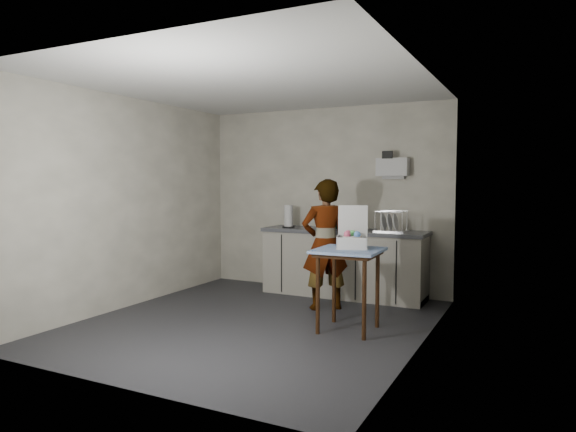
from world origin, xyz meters
The scene contains 15 objects.
ground centered at (0.00, 0.00, 0.00)m, with size 4.00×4.00×0.00m, color #242428.
wall_back centered at (0.00, 1.99, 1.30)m, with size 3.60×0.02×2.60m, color #B0AC99.
wall_right centered at (1.79, 0.00, 1.30)m, with size 0.02×4.00×2.60m, color #B0AC99.
wall_left centered at (-1.79, 0.00, 1.30)m, with size 0.02×4.00×2.60m, color #B0AC99.
ceiling centered at (0.00, 0.00, 2.60)m, with size 3.60×4.00×0.01m, color white.
kitchen_counter centered at (0.40, 1.70, 0.43)m, with size 2.24×0.62×0.91m.
wall_shelf centered at (1.00, 1.92, 1.75)m, with size 0.42×0.18×0.37m.
side_table centered at (1.01, 0.18, 0.75)m, with size 0.68×0.68×0.86m.
standing_man centered at (0.44, 0.92, 0.79)m, with size 0.58×0.38×1.59m, color #B2A593.
soap_bottle centered at (0.25, 1.68, 1.07)m, with size 0.13×0.13×0.33m, color black.
soda_can centered at (0.39, 1.66, 0.98)m, with size 0.07×0.07×0.14m, color red.
dark_bottle centered at (0.22, 1.77, 1.05)m, with size 0.08×0.08×0.27m, color black.
paper_towel centered at (-0.40, 1.63, 1.06)m, with size 0.18×0.18×0.32m.
dish_rack centered at (1.04, 1.69, 0.97)m, with size 0.39×0.29×0.27m.
bakery_box centered at (1.02, 0.27, 0.96)m, with size 0.40×0.41×0.44m.
Camera 1 is at (2.81, -4.82, 1.57)m, focal length 32.00 mm.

